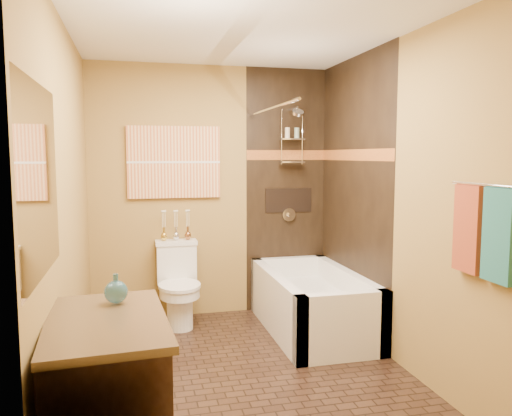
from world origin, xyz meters
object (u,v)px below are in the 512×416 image
object	(u,v)px
toilet	(178,284)
bathtub	(312,307)
sunset_painting	(174,162)
vanity	(107,399)

from	to	relation	value
toilet	bathtub	bearing A→B (deg)	-21.20
toilet	sunset_painting	bearing A→B (deg)	90.23
sunset_painting	bathtub	size ratio (longest dim) A/B	0.60
bathtub	toilet	xyz separation A→B (m)	(-1.18, 0.46, 0.18)
sunset_painting	vanity	world-z (taller)	sunset_painting
toilet	vanity	distance (m)	2.28
vanity	sunset_painting	bearing A→B (deg)	73.84
toilet	vanity	xyz separation A→B (m)	(-0.55, -2.21, 0.01)
bathtub	vanity	bearing A→B (deg)	-134.58
sunset_painting	toilet	size ratio (longest dim) A/B	1.14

